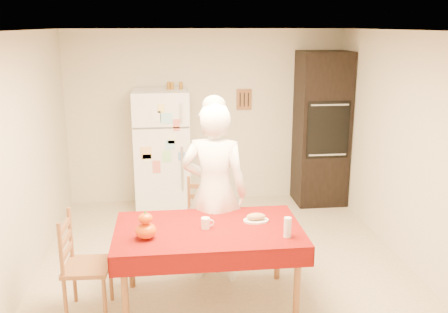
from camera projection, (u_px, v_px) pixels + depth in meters
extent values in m
plane|color=tan|center=(224.00, 267.00, 5.42)|extent=(4.50, 4.50, 0.00)
cube|color=beige|center=(206.00, 117.00, 7.26)|extent=(4.00, 0.02, 2.50)
cube|color=beige|center=(267.00, 254.00, 2.94)|extent=(4.00, 0.02, 2.50)
cube|color=beige|center=(21.00, 162.00, 4.88)|extent=(0.02, 4.50, 2.50)
cube|color=beige|center=(410.00, 151.00, 5.32)|extent=(0.02, 4.50, 2.50)
cube|color=white|center=(224.00, 30.00, 4.78)|extent=(4.00, 4.50, 0.02)
cube|color=brown|center=(244.00, 99.00, 7.24)|extent=(0.22, 0.02, 0.30)
cube|color=white|center=(162.00, 151.00, 6.93)|extent=(0.75, 0.70, 1.70)
cube|color=silver|center=(181.00, 113.00, 6.45)|extent=(0.03, 0.03, 0.25)
cube|color=silver|center=(182.00, 168.00, 6.65)|extent=(0.03, 0.03, 0.60)
cube|color=black|center=(321.00, 129.00, 7.17)|extent=(0.70, 0.60, 2.20)
cube|color=black|center=(328.00, 130.00, 6.86)|extent=(0.59, 0.02, 0.80)
cylinder|color=brown|center=(125.00, 295.00, 4.19)|extent=(0.06, 0.06, 0.71)
cylinder|color=brown|center=(131.00, 254.00, 4.94)|extent=(0.06, 0.06, 0.71)
cylinder|color=brown|center=(297.00, 285.00, 4.35)|extent=(0.06, 0.06, 0.71)
cylinder|color=brown|center=(278.00, 247.00, 5.10)|extent=(0.06, 0.06, 0.71)
cube|color=brown|center=(208.00, 231.00, 4.55)|extent=(1.60, 0.90, 0.04)
cube|color=#5E0705|center=(208.00, 229.00, 4.54)|extent=(1.70, 1.00, 0.01)
cylinder|color=brown|center=(184.00, 252.00, 5.31)|extent=(0.04, 0.04, 0.43)
cylinder|color=brown|center=(190.00, 238.00, 5.63)|extent=(0.04, 0.04, 0.43)
cylinder|color=brown|center=(217.00, 253.00, 5.26)|extent=(0.04, 0.04, 0.43)
cylinder|color=brown|center=(221.00, 240.00, 5.59)|extent=(0.04, 0.04, 0.43)
cube|color=brown|center=(203.00, 226.00, 5.39)|extent=(0.50, 0.49, 0.04)
cube|color=brown|center=(205.00, 199.00, 5.49)|extent=(0.36, 0.12, 0.50)
cylinder|color=brown|center=(105.00, 300.00, 4.38)|extent=(0.04, 0.04, 0.43)
cylinder|color=brown|center=(65.00, 301.00, 4.36)|extent=(0.04, 0.04, 0.43)
cylinder|color=brown|center=(111.00, 280.00, 4.72)|extent=(0.04, 0.04, 0.43)
cylinder|color=brown|center=(75.00, 281.00, 4.70)|extent=(0.04, 0.04, 0.43)
cube|color=brown|center=(87.00, 267.00, 4.48)|extent=(0.42, 0.44, 0.04)
cube|color=brown|center=(66.00, 242.00, 4.40)|extent=(0.05, 0.36, 0.50)
imported|color=white|center=(214.00, 193.00, 5.00)|extent=(0.77, 0.60, 1.85)
cylinder|color=white|center=(205.00, 223.00, 4.52)|extent=(0.08, 0.08, 0.10)
ellipsoid|color=red|center=(146.00, 231.00, 4.31)|extent=(0.18, 0.18, 0.14)
ellipsoid|color=#EB4305|center=(145.00, 218.00, 4.28)|extent=(0.12, 0.12, 0.09)
cylinder|color=silver|center=(288.00, 227.00, 4.33)|extent=(0.07, 0.07, 0.18)
cylinder|color=white|center=(256.00, 220.00, 4.69)|extent=(0.24, 0.24, 0.02)
ellipsoid|color=#AB7B54|center=(256.00, 216.00, 4.68)|extent=(0.18, 0.10, 0.06)
cylinder|color=brown|center=(169.00, 86.00, 6.76)|extent=(0.05, 0.05, 0.10)
cylinder|color=#99641B|center=(172.00, 86.00, 6.77)|extent=(0.05, 0.05, 0.10)
cylinder|color=brown|center=(181.00, 86.00, 6.78)|extent=(0.05, 0.05, 0.10)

